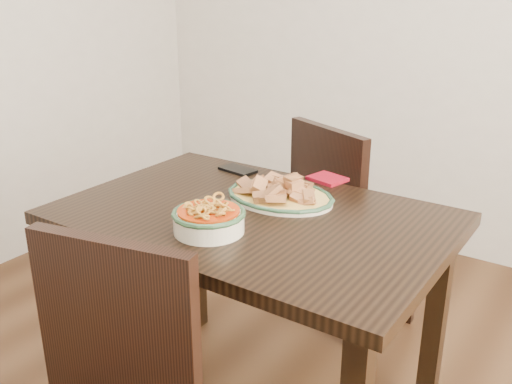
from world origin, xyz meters
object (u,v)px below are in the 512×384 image
Objects in this scene: chair_far at (345,216)px; fish_plate at (280,187)px; noodle_bowl at (209,217)px; smartphone at (238,170)px; dining_table at (252,243)px.

fish_plate is (0.02, -0.54, 0.30)m from chair_far.
noodle_bowl reaches higher than smartphone.
dining_table is at bearing 113.10° from chair_far.
chair_far reaches higher than noodle_bowl.
smartphone reaches higher than dining_table.
smartphone is (-0.29, 0.16, -0.04)m from fish_plate.
chair_far is 2.50× the size of fish_plate.
fish_plate is at bearing 84.00° from noodle_bowl.
smartphone is at bearing 150.55° from fish_plate.
fish_plate reaches higher than noodle_bowl.
fish_plate reaches higher than dining_table.
smartphone is (-0.25, 0.49, -0.04)m from noodle_bowl.
dining_table is 0.69m from chair_far.
chair_far is 4.26× the size of noodle_bowl.
noodle_bowl is at bearing -96.00° from fish_plate.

